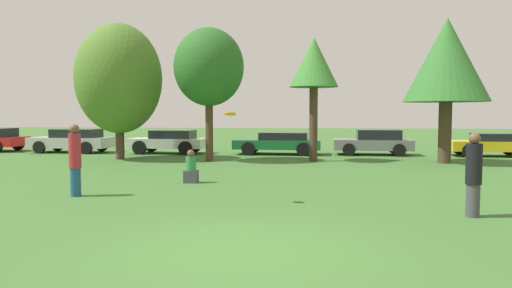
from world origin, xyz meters
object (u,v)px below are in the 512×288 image
object	(u,v)px
parked_car_grey	(374,142)
tree_3	(447,61)
frisbee	(230,114)
parked_car_yellow	(491,144)
tree_0	(119,79)
parked_car_green	(279,142)
tree_2	(314,65)
bystander_sitting	(191,169)
parked_car_silver	(73,140)
person_catcher	(474,174)
parked_car_white	(169,141)
tree_1	(209,68)
person_thrower	(75,159)

from	to	relation	value
parked_car_grey	tree_3	bearing A→B (deg)	125.35
frisbee	parked_car_yellow	xyz separation A→B (m)	(10.95, 13.45, -1.51)
frisbee	tree_0	xyz separation A→B (m)	(-6.80, 10.12, 1.59)
tree_3	parked_car_green	size ratio (longest dim) A/B	1.36
tree_2	tree_0	bearing A→B (deg)	179.95
frisbee	tree_2	world-z (taller)	tree_2
parked_car_grey	parked_car_yellow	bearing A→B (deg)	179.73
parked_car_grey	parked_car_yellow	xyz separation A→B (m)	(5.67, -0.27, -0.05)
bystander_sitting	parked_car_grey	world-z (taller)	parked_car_grey
parked_car_silver	parked_car_grey	xyz separation A→B (m)	(16.12, 0.24, -0.00)
tree_2	person_catcher	bearing A→B (deg)	-74.22
person_catcher	parked_car_grey	size ratio (longest dim) A/B	0.44
parked_car_green	parked_car_yellow	world-z (taller)	parked_car_yellow
frisbee	tree_2	distance (m)	10.55
tree_0	parked_car_white	size ratio (longest dim) A/B	1.54
tree_1	tree_3	bearing A→B (deg)	1.56
tree_1	parked_car_grey	distance (m)	9.42
tree_2	parked_car_white	size ratio (longest dim) A/B	1.35
person_thrower	parked_car_white	size ratio (longest dim) A/B	0.46
person_catcher	parked_car_silver	world-z (taller)	person_catcher
person_catcher	tree_1	world-z (taller)	tree_1
tree_3	parked_car_silver	size ratio (longest dim) A/B	1.41
person_thrower	person_catcher	size ratio (longest dim) A/B	1.07
tree_1	parked_car_green	world-z (taller)	tree_1
parked_car_grey	person_thrower	bearing A→B (deg)	56.70
person_catcher	tree_0	distance (m)	16.52
tree_2	frisbee	bearing A→B (deg)	-101.81
parked_car_yellow	person_thrower	bearing A→B (deg)	42.81
person_catcher	tree_0	bearing A→B (deg)	-33.53
person_thrower	parked_car_silver	bearing A→B (deg)	126.37
person_catcher	bystander_sitting	xyz separation A→B (m)	(-6.96, 4.08, -0.47)
person_catcher	parked_car_white	world-z (taller)	person_catcher
tree_1	parked_car_silver	bearing A→B (deg)	155.62
person_catcher	parked_car_silver	bearing A→B (deg)	-32.87
person_catcher	parked_car_white	distance (m)	17.81
person_catcher	bystander_sitting	size ratio (longest dim) A/B	1.70
parked_car_grey	parked_car_yellow	world-z (taller)	parked_car_grey
frisbee	parked_car_grey	world-z (taller)	frisbee
person_thrower	parked_car_white	bearing A→B (deg)	104.65
parked_car_green	parked_car_yellow	xyz separation A→B (m)	(10.55, -0.07, -0.01)
tree_0	tree_2	world-z (taller)	tree_0
tree_2	parked_car_yellow	size ratio (longest dim) A/B	1.38
tree_3	parked_car_silver	xyz separation A→B (m)	(-18.55, 3.51, -3.67)
person_catcher	parked_car_yellow	xyz separation A→B (m)	(5.74, 14.30, -0.27)
person_thrower	parked_car_green	world-z (taller)	person_thrower
person_thrower	tree_1	size ratio (longest dim) A/B	0.32
bystander_sitting	tree_2	world-z (taller)	tree_2
person_thrower	parked_car_green	distance (m)	13.69
frisbee	person_thrower	bearing A→B (deg)	171.66
parked_car_silver	parked_car_green	xyz separation A→B (m)	(11.24, 0.05, -0.05)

